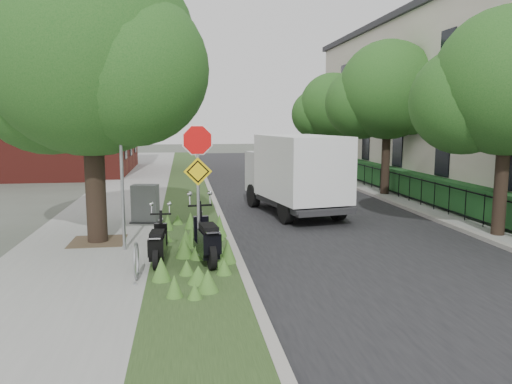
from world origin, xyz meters
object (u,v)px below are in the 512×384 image
at_px(sign_assembly, 198,164).
at_px(scooter_near, 158,248).
at_px(scooter_far, 207,244).
at_px(utility_cabinet, 145,204).
at_px(box_truck, 295,171).

xyz_separation_m(sign_assembly, scooter_near, (-0.91, -0.20, -1.82)).
bearing_deg(scooter_far, utility_cabinet, 109.00).
distance_m(scooter_near, utility_cabinet, 4.88).
xyz_separation_m(scooter_near, utility_cabinet, (-0.61, 4.84, 0.19)).
relative_size(scooter_far, utility_cabinet, 1.63).
distance_m(sign_assembly, scooter_far, 1.79).
relative_size(sign_assembly, utility_cabinet, 2.72).
distance_m(scooter_near, scooter_far, 1.09).
xyz_separation_m(scooter_near, scooter_far, (1.08, -0.09, 0.07)).
height_order(scooter_near, box_truck, box_truck).
bearing_deg(box_truck, scooter_far, -119.05).
bearing_deg(utility_cabinet, scooter_far, -71.00).
bearing_deg(scooter_far, scooter_near, 175.26).
bearing_deg(scooter_near, box_truck, 53.36).
bearing_deg(scooter_near, scooter_far, -4.74).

